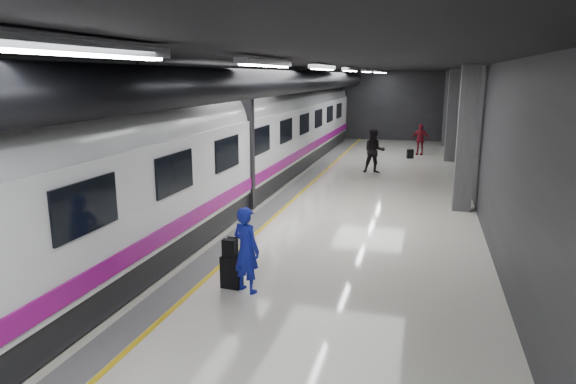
% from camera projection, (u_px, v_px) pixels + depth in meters
% --- Properties ---
extents(ground, '(40.00, 40.00, 0.00)m').
position_uv_depth(ground, '(308.00, 216.00, 15.65)').
color(ground, silver).
rests_on(ground, ground).
extents(platform_hall, '(10.02, 40.02, 4.51)m').
position_uv_depth(platform_hall, '(307.00, 97.00, 15.84)').
color(platform_hall, black).
rests_on(platform_hall, ground).
extents(train, '(3.05, 38.00, 4.05)m').
position_uv_depth(train, '(207.00, 145.00, 16.02)').
color(train, black).
rests_on(train, ground).
extents(traveler_main, '(0.74, 0.64, 1.73)m').
position_uv_depth(traveler_main, '(246.00, 250.00, 9.99)').
color(traveler_main, '#1A1AC4').
rests_on(traveler_main, ground).
extents(suitcase_main, '(0.42, 0.28, 0.66)m').
position_uv_depth(suitcase_main, '(232.00, 272.00, 10.29)').
color(suitcase_main, black).
rests_on(suitcase_main, ground).
extents(shoulder_bag, '(0.27, 0.14, 0.36)m').
position_uv_depth(shoulder_bag, '(229.00, 248.00, 10.15)').
color(shoulder_bag, black).
rests_on(shoulder_bag, suitcase_main).
extents(traveler_far_a, '(1.07, 0.91, 1.93)m').
position_uv_depth(traveler_far_a, '(374.00, 151.00, 22.36)').
color(traveler_far_a, black).
rests_on(traveler_far_a, ground).
extents(traveler_far_b, '(1.04, 0.60, 1.67)m').
position_uv_depth(traveler_far_b, '(420.00, 139.00, 27.61)').
color(traveler_far_b, maroon).
rests_on(traveler_far_b, ground).
extents(suitcase_far, '(0.37, 0.31, 0.46)m').
position_uv_depth(suitcase_far, '(410.00, 154.00, 26.49)').
color(suitcase_far, black).
rests_on(suitcase_far, ground).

